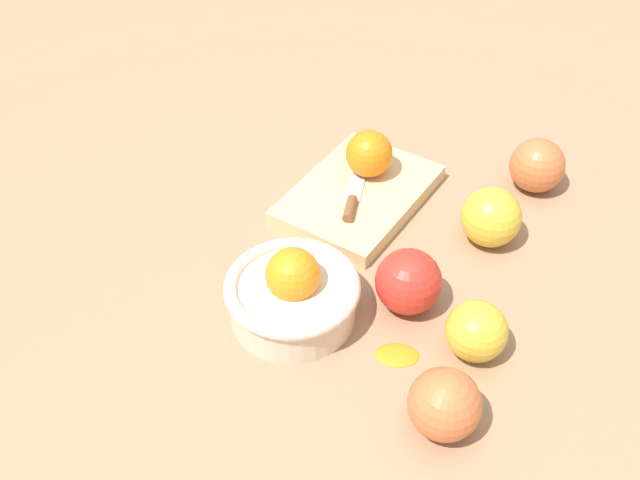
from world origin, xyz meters
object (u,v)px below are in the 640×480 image
knife (354,195)px  apple_front_right_2 (537,165)px  cutting_board (358,195)px  apple_front_left (445,404)px  apple_front_left_3 (476,331)px  bowl (293,294)px  apple_front_right (491,217)px  orange_on_board (369,154)px  apple_front_left_2 (408,282)px

knife → apple_front_right_2: size_ratio=1.95×
cutting_board → apple_front_left: 0.38m
cutting_board → apple_front_left_3: bearing=-131.9°
cutting_board → bowl: bearing=-178.1°
apple_front_right → apple_front_left_3: 0.20m
cutting_board → apple_front_left_3: size_ratio=3.22×
apple_front_right_2 → apple_front_left_3: size_ratio=1.10×
orange_on_board → apple_front_left_2: (-0.20, -0.13, -0.02)m
apple_front_left_3 → apple_front_left: bearing=177.9°
bowl → apple_front_left_2: bowl is taller
apple_front_right → apple_front_left_2: size_ratio=0.99×
orange_on_board → apple_front_right_2: orange_on_board is taller
apple_front_left → apple_front_left_3: bearing=-2.1°
orange_on_board → apple_front_left: 0.42m
apple_front_right_2 → apple_front_right: bearing=167.1°
apple_front_left_2 → apple_front_left_3: size_ratio=1.13×
orange_on_board → knife: size_ratio=0.44×
knife → apple_front_left: 0.37m
apple_front_left → apple_front_right_2: 0.45m
bowl → knife: bowl is taller
orange_on_board → apple_front_left: (-0.35, -0.22, -0.02)m
apple_front_left → apple_front_right_2: (0.45, -0.00, 0.00)m
bowl → apple_front_right_2: (0.37, -0.22, 0.00)m
apple_front_left → cutting_board: bearing=35.1°
apple_front_left_3 → bowl: bearing=98.8°
apple_front_left_2 → orange_on_board: bearing=32.6°
apple_front_right_2 → apple_front_left_2: (-0.30, 0.09, 0.00)m
bowl → cutting_board: bearing=1.9°
orange_on_board → apple_front_left_3: (-0.24, -0.23, -0.02)m
apple_front_right_2 → bowl: bearing=149.9°
bowl → apple_front_right: (0.23, -0.18, 0.00)m
apple_front_left_2 → apple_front_left_3: 0.10m
cutting_board → apple_front_left: (-0.31, -0.22, 0.03)m
cutting_board → orange_on_board: bearing=2.1°
apple_front_left_3 → apple_front_right_2: bearing=0.2°
cutting_board → apple_front_right_2: (0.14, -0.22, 0.03)m
bowl → apple_front_left_3: bearing=-81.2°
knife → apple_front_right_2: bearing=-54.9°
apple_front_left → knife: bearing=36.9°
apple_front_right_2 → apple_front_left_3: bearing=-179.8°
apple_front_left → apple_front_right_2: size_ratio=0.99×
apple_front_left_2 → apple_front_left_3: apple_front_left_2 is taller
knife → orange_on_board: bearing=2.0°
cutting_board → apple_front_right: size_ratio=2.87×
orange_on_board → cutting_board: bearing=-177.9°
bowl → apple_front_left: (-0.08, -0.21, 0.00)m
cutting_board → apple_front_left_3: apple_front_left_3 is taller
apple_front_left_3 → apple_front_left_2: bearing=68.1°
apple_front_right → cutting_board: bearing=88.5°
apple_front_left_3 → orange_on_board: bearing=43.0°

